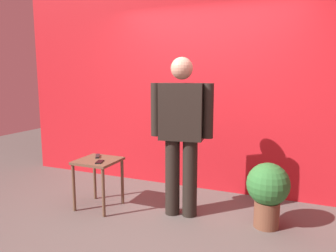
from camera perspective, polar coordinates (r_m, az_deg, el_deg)
name	(u,v)px	position (r m, az deg, el deg)	size (l,w,h in m)	color
ground_plane	(165,232)	(3.46, -0.53, -18.20)	(12.00, 12.00, 0.00)	#59544F
back_wall_red	(208,70)	(4.43, 6.99, 9.78)	(5.86, 0.12, 3.29)	red
standing_person	(181,129)	(3.56, 2.38, -0.54)	(0.70, 0.31, 1.77)	black
side_table	(98,168)	(3.96, -12.18, -7.26)	(0.47, 0.47, 0.59)	brown
cell_phone	(100,162)	(3.81, -11.93, -6.17)	(0.07, 0.14, 0.01)	black
tv_remote	(98,156)	(4.05, -12.27, -5.18)	(0.04, 0.17, 0.02)	black
potted_plant	(268,190)	(3.56, 17.14, -10.63)	(0.44, 0.44, 0.69)	brown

